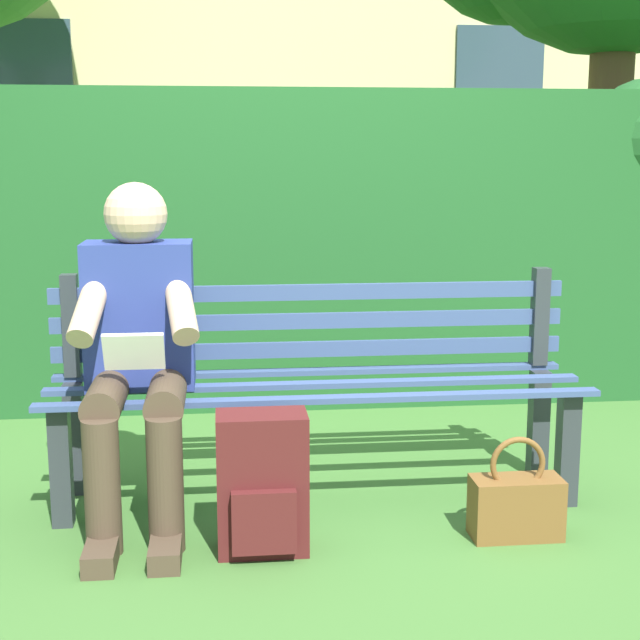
{
  "coord_description": "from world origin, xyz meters",
  "views": [
    {
      "loc": [
        0.34,
        3.25,
        1.28
      ],
      "look_at": [
        0.0,
        0.1,
        0.7
      ],
      "focal_mm": 51.47,
      "sensor_mm": 36.0,
      "label": 1
    }
  ],
  "objects_px": {
    "backpack": "(262,485)",
    "handbag": "(516,504)",
    "person_seated": "(138,345)",
    "park_bench": "(315,379)"
  },
  "relations": [
    {
      "from": "backpack",
      "to": "handbag",
      "type": "relative_size",
      "value": 1.31
    },
    {
      "from": "park_bench",
      "to": "person_seated",
      "type": "distance_m",
      "value": 0.68
    },
    {
      "from": "park_bench",
      "to": "person_seated",
      "type": "height_order",
      "value": "person_seated"
    },
    {
      "from": "backpack",
      "to": "handbag",
      "type": "height_order",
      "value": "backpack"
    },
    {
      "from": "person_seated",
      "to": "backpack",
      "type": "xyz_separation_m",
      "value": [
        -0.41,
        0.34,
        -0.4
      ]
    },
    {
      "from": "park_bench",
      "to": "handbag",
      "type": "bearing_deg",
      "value": 141.68
    },
    {
      "from": "park_bench",
      "to": "backpack",
      "type": "xyz_separation_m",
      "value": [
        0.22,
        0.51,
        -0.22
      ]
    },
    {
      "from": "person_seated",
      "to": "backpack",
      "type": "bearing_deg",
      "value": 140.79
    },
    {
      "from": "park_bench",
      "to": "backpack",
      "type": "height_order",
      "value": "park_bench"
    },
    {
      "from": "person_seated",
      "to": "backpack",
      "type": "distance_m",
      "value": 0.66
    }
  ]
}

